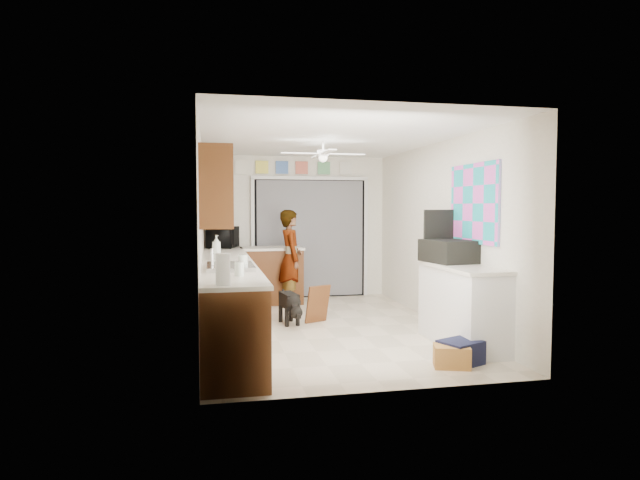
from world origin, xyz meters
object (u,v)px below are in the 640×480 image
microwave (223,237)px  suitcase (448,251)px  dog (289,306)px  paper_towel_roll (223,269)px  man (291,259)px  soap_bottle (216,247)px  navy_crate (461,352)px  cardboard_box (452,356)px

microwave → suitcase: microwave is taller
suitcase → dog: 2.31m
suitcase → dog: bearing=136.3°
paper_towel_roll → man: (1.16, 3.83, -0.29)m
soap_bottle → navy_crate: 3.25m
microwave → dog: size_ratio=1.01×
soap_bottle → paper_towel_roll: size_ratio=1.16×
soap_bottle → man: 1.96m
navy_crate → man: bearing=109.6°
paper_towel_roll → dog: size_ratio=0.44×
suitcase → navy_crate: bearing=-116.7°
cardboard_box → navy_crate: (0.14, 0.08, 0.01)m
suitcase → man: size_ratio=0.40×
microwave → suitcase: bearing=-124.4°
microwave → soap_bottle: size_ratio=1.97×
microwave → paper_towel_roll: (-0.11, -4.32, -0.04)m
microwave → cardboard_box: (2.15, -4.03, -1.00)m
paper_towel_roll → cardboard_box: 2.47m
paper_towel_roll → man: bearing=73.1°
microwave → cardboard_box: microwave is taller
paper_towel_roll → soap_bottle: bearing=90.6°
cardboard_box → soap_bottle: bearing=138.6°
cardboard_box → man: 3.77m
soap_bottle → cardboard_box: size_ratio=0.90×
paper_towel_roll → cardboard_box: (2.26, 0.29, -0.97)m
soap_bottle → navy_crate: (2.42, -1.93, -0.98)m
microwave → suitcase: (2.61, -2.95, -0.04)m
paper_towel_roll → navy_crate: paper_towel_roll is taller
paper_towel_roll → man: size_ratio=0.17×
paper_towel_roll → man: 4.02m
dog → microwave: bearing=107.7°
soap_bottle → cardboard_box: 3.20m
suitcase → man: (-1.55, 2.47, -0.29)m
microwave → navy_crate: 4.67m
microwave → paper_towel_roll: microwave is taller
paper_towel_roll → dog: paper_towel_roll is taller
microwave → cardboard_box: bearing=-137.8°
suitcase → cardboard_box: 1.52m
paper_towel_roll → dog: 2.89m
cardboard_box → dog: size_ratio=0.57×
soap_bottle → suitcase: 2.90m
soap_bottle → dog: soap_bottle is taller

